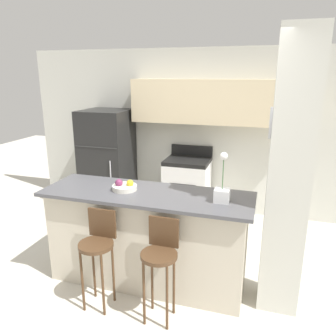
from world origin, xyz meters
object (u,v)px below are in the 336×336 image
(bar_stool_right, at_px, (160,256))
(orchid_vase, at_px, (222,191))
(stove_range, at_px, (187,187))
(fruit_bowl, at_px, (124,187))
(bar_stool_left, at_px, (98,246))
(refrigerator, at_px, (108,160))

(bar_stool_right, distance_m, orchid_vase, 0.82)
(stove_range, height_order, fruit_bowl, fruit_bowl)
(fruit_bowl, bearing_deg, bar_stool_left, -97.70)
(bar_stool_right, relative_size, orchid_vase, 2.00)
(fruit_bowl, bearing_deg, bar_stool_right, -41.59)
(refrigerator, height_order, stove_range, refrigerator)
(refrigerator, relative_size, bar_stool_right, 1.71)
(bar_stool_left, relative_size, fruit_bowl, 3.75)
(stove_range, xyz_separation_m, bar_stool_left, (-0.29, -2.31, 0.16))
(refrigerator, height_order, orchid_vase, refrigerator)
(refrigerator, xyz_separation_m, stove_range, (1.32, 0.08, -0.35))
(orchid_vase, height_order, fruit_bowl, orchid_vase)
(bar_stool_left, relative_size, orchid_vase, 2.00)
(stove_range, bearing_deg, orchid_vase, -67.20)
(stove_range, distance_m, bar_stool_left, 2.33)
(bar_stool_left, xyz_separation_m, orchid_vase, (1.07, 0.45, 0.50))
(refrigerator, bearing_deg, stove_range, 3.43)
(fruit_bowl, bearing_deg, stove_range, 83.01)
(refrigerator, distance_m, fruit_bowl, 2.08)
(bar_stool_left, xyz_separation_m, bar_stool_right, (0.61, 0.00, 0.00))
(bar_stool_right, bearing_deg, refrigerator, 126.46)
(orchid_vase, bearing_deg, refrigerator, 139.85)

